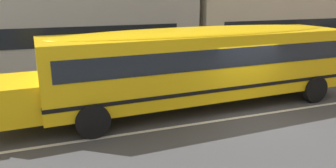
% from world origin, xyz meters
% --- Properties ---
extents(ground_plane, '(400.00, 400.00, 0.00)m').
position_xyz_m(ground_plane, '(0.00, 0.00, 0.00)').
color(ground_plane, '#424244').
extents(sidewalk_far, '(120.00, 3.00, 0.01)m').
position_xyz_m(sidewalk_far, '(0.00, 8.25, 0.01)').
color(sidewalk_far, gray).
rests_on(sidewalk_far, ground_plane).
extents(lane_centreline, '(110.00, 0.16, 0.01)m').
position_xyz_m(lane_centreline, '(0.00, 0.00, 0.00)').
color(lane_centreline, silver).
rests_on(lane_centreline, ground_plane).
extents(school_bus, '(13.73, 3.30, 3.05)m').
position_xyz_m(school_bus, '(-1.40, 1.60, 1.81)').
color(school_bus, yellow).
rests_on(school_bus, ground_plane).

